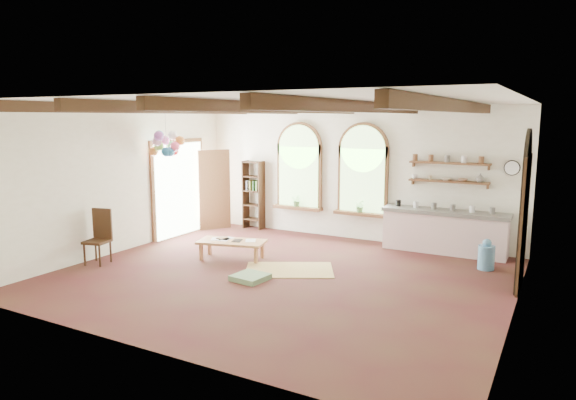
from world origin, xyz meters
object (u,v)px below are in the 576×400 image
Objects in this scene: kitchen_counter at (444,231)px; side_chair at (98,248)px; balloon_cluster at (166,144)px; coffee_table at (232,243)px.

kitchen_counter is 2.42× the size of side_chair.
balloon_cluster is (-5.70, -2.40, 1.86)m from kitchen_counter.
coffee_table is at bearing -144.61° from kitchen_counter.
balloon_cluster reaches higher than kitchen_counter.
coffee_table is (-3.76, -2.67, -0.13)m from kitchen_counter.
kitchen_counter is at bearing 35.39° from coffee_table.
side_chair is at bearing -144.56° from coffee_table.
balloon_cluster is at bearing 171.86° from coffee_table.
balloon_cluster is at bearing 82.23° from side_chair.
coffee_table is 1.36× the size of side_chair.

